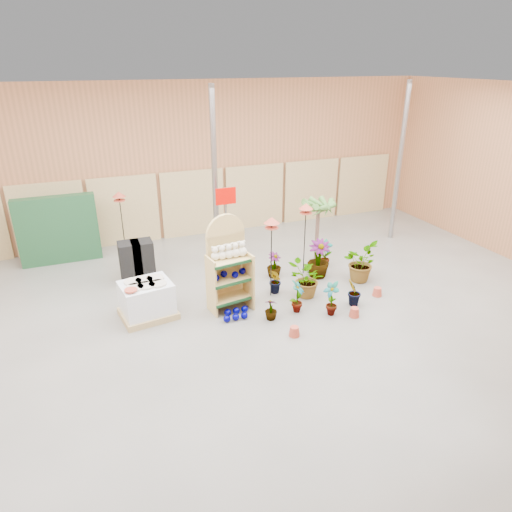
{
  "coord_description": "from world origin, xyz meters",
  "views": [
    {
      "loc": [
        -3.08,
        -7.1,
        5.0
      ],
      "look_at": [
        0.3,
        1.5,
        1.0
      ],
      "focal_mm": 32.0,
      "sensor_mm": 36.0,
      "label": 1
    }
  ],
  "objects": [
    {
      "name": "potted_plant_9",
      "position": [
        2.13,
        0.3,
        0.32
      ],
      "size": [
        0.46,
        0.45,
        0.65
      ],
      "primitive_type": "imported",
      "rotation": [
        0.0,
        0.0,
        3.83
      ],
      "color": "#477A31",
      "rests_on": "ground"
    },
    {
      "name": "pallet_stack",
      "position": [
        -2.14,
        1.5,
        0.39
      ],
      "size": [
        1.21,
        1.06,
        0.81
      ],
      "rotation": [
        0.0,
        0.0,
        0.14
      ],
      "color": "tan",
      "rests_on": "ground"
    },
    {
      "name": "display_shelf",
      "position": [
        -0.43,
        1.3,
        0.96
      ],
      "size": [
        0.95,
        0.68,
        2.09
      ],
      "rotation": [
        0.0,
        0.0,
        0.16
      ],
      "color": "tan",
      "rests_on": "ground"
    },
    {
      "name": "bird_table_back",
      "position": [
        -2.19,
        4.95,
        1.7
      ],
      "size": [
        0.34,
        0.34,
        1.83
      ],
      "color": "black",
      "rests_on": "ground"
    },
    {
      "name": "potted_plant_11",
      "position": [
        1.09,
        2.28,
        0.32
      ],
      "size": [
        0.48,
        0.48,
        0.64
      ],
      "primitive_type": "imported",
      "rotation": [
        0.0,
        0.0,
        0.46
      ],
      "color": "#477A31",
      "rests_on": "ground"
    },
    {
      "name": "potted_plant_5",
      "position": [
        0.77,
        1.46,
        0.31
      ],
      "size": [
        0.3,
        0.36,
        0.62
      ],
      "primitive_type": "imported",
      "rotation": [
        0.0,
        0.0,
        4.63
      ],
      "color": "#477A31",
      "rests_on": "ground"
    },
    {
      "name": "bird_table_right",
      "position": [
        1.86,
        2.2,
        1.71
      ],
      "size": [
        0.34,
        0.34,
        1.84
      ],
      "color": "black",
      "rests_on": "ground"
    },
    {
      "name": "offer_sign",
      "position": [
        0.1,
        2.98,
        1.57
      ],
      "size": [
        0.5,
        0.08,
        2.2
      ],
      "color": "gray",
      "rests_on": "ground"
    },
    {
      "name": "palm",
      "position": [
        2.57,
        2.84,
        1.52
      ],
      "size": [
        0.7,
        0.7,
        1.78
      ],
      "color": "brown",
      "rests_on": "ground"
    },
    {
      "name": "charcoal_planters",
      "position": [
        -2.08,
        3.34,
        0.5
      ],
      "size": [
        0.8,
        0.5,
        1.0
      ],
      "color": "black",
      "rests_on": "ground"
    },
    {
      "name": "room",
      "position": [
        0.0,
        0.91,
        2.21
      ],
      "size": [
        15.2,
        12.1,
        4.7
      ],
      "color": "#61605B",
      "rests_on": "ground"
    },
    {
      "name": "bird_table_front",
      "position": [
        0.63,
        1.41,
        1.76
      ],
      "size": [
        0.34,
        0.34,
        1.89
      ],
      "color": "black",
      "rests_on": "ground"
    },
    {
      "name": "potted_plant_4",
      "position": [
        2.57,
        2.37,
        0.36
      ],
      "size": [
        0.46,
        0.42,
        0.73
      ],
      "primitive_type": "imported",
      "rotation": [
        0.0,
        0.0,
        5.71
      ],
      "color": "#477A31",
      "rests_on": "ground"
    },
    {
      "name": "potted_plant_8",
      "position": [
        1.48,
        0.17,
        0.38
      ],
      "size": [
        0.31,
        0.43,
        0.76
      ],
      "primitive_type": "imported",
      "rotation": [
        0.0,
        0.0,
        4.82
      ],
      "color": "#477A31",
      "rests_on": "ground"
    },
    {
      "name": "potted_plant_10",
      "position": [
        2.95,
        1.36,
        0.48
      ],
      "size": [
        1.14,
        1.15,
        0.97
      ],
      "primitive_type": "imported",
      "rotation": [
        0.0,
        0.0,
        0.86
      ],
      "color": "#477A31",
      "rests_on": "ground"
    },
    {
      "name": "teddy_bears",
      "position": [
        -0.4,
        1.2,
        1.33
      ],
      "size": [
        0.78,
        0.21,
        0.34
      ],
      "color": "white",
      "rests_on": "display_shelf"
    },
    {
      "name": "gazing_balls_floor",
      "position": [
        -0.43,
        0.78,
        0.07
      ],
      "size": [
        0.63,
        0.39,
        0.15
      ],
      "color": "#00006B",
      "rests_on": "ground"
    },
    {
      "name": "potted_plant_3",
      "position": [
        2.1,
        1.88,
        0.48
      ],
      "size": [
        0.67,
        0.67,
        0.96
      ],
      "primitive_type": "imported",
      "rotation": [
        0.0,
        0.0,
        6.0
      ],
      "color": "#477A31",
      "rests_on": "ground"
    },
    {
      "name": "trellis_stock",
      "position": [
        -3.8,
        5.2,
        0.9
      ],
      "size": [
        2.0,
        0.3,
        1.8
      ],
      "primitive_type": "cube",
      "color": "#1A4626",
      "rests_on": "ground"
    },
    {
      "name": "potted_plant_7",
      "position": [
        0.22,
        0.45,
        0.23
      ],
      "size": [
        0.35,
        0.35,
        0.47
      ],
      "primitive_type": "imported",
      "rotation": [
        0.0,
        0.0,
        2.68
      ],
      "color": "#477A31",
      "rests_on": "ground"
    },
    {
      "name": "potted_plant_2",
      "position": [
        1.34,
        1.04,
        0.44
      ],
      "size": [
        0.99,
        0.94,
        0.87
      ],
      "primitive_type": "imported",
      "rotation": [
        0.0,
        0.0,
        3.55
      ],
      "color": "#477A31",
      "rests_on": "ground"
    },
    {
      "name": "gazing_balls_shelf",
      "position": [
        -0.43,
        1.18,
        0.82
      ],
      "size": [
        0.77,
        0.26,
        0.15
      ],
      "color": "#00006B",
      "rests_on": "display_shelf"
    },
    {
      "name": "potted_plant_0",
      "position": [
        0.85,
        0.51,
        0.38
      ],
      "size": [
        0.46,
        0.48,
        0.75
      ],
      "primitive_type": "imported",
      "rotation": [
        0.0,
        0.0,
        0.88
      ],
      "color": "#477A31",
      "rests_on": "ground"
    }
  ]
}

